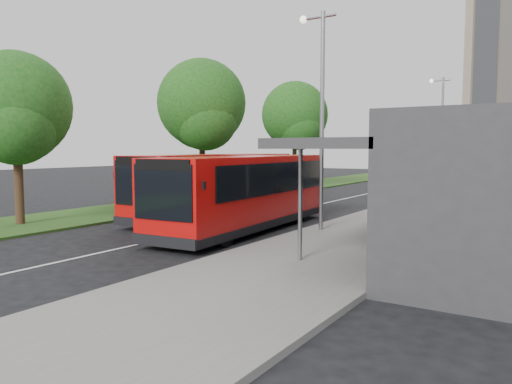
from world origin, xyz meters
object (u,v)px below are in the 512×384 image
at_px(lamp_post_near, 320,107).
at_px(bus_second, 216,185).
at_px(tree_near, 17,114).
at_px(tree_mid, 202,109).
at_px(bollard, 435,187).
at_px(car_near, 453,173).
at_px(bus_main, 246,192).
at_px(car_far, 437,170).
at_px(tree_far, 295,119).
at_px(litter_bin, 423,201).
at_px(lamp_post_far, 441,127).

relative_size(lamp_post_near, bus_second, 0.77).
relative_size(tree_near, tree_mid, 0.83).
bearing_deg(bollard, car_near, 97.74).
height_order(tree_near, bus_main, tree_near).
bearing_deg(tree_mid, car_far, 80.58).
xyz_separation_m(bollard, car_far, (-5.69, 26.41, -0.02)).
xyz_separation_m(tree_near, bollard, (11.63, 21.42, -3.92)).
bearing_deg(lamp_post_near, car_far, 96.89).
relative_size(tree_far, lamp_post_near, 1.07).
distance_m(tree_near, car_near, 42.84).
bearing_deg(lamp_post_near, car_near, 93.51).
relative_size(bus_main, bus_second, 1.00).
height_order(lamp_post_near, litter_bin, lamp_post_near).
height_order(tree_near, car_near, tree_near).
height_order(tree_near, bus_second, tree_near).
xyz_separation_m(tree_near, tree_mid, (-0.00, 12.00, 0.96)).
xyz_separation_m(bus_main, bus_second, (-3.24, 2.34, 0.01)).
relative_size(tree_near, car_near, 1.90).
xyz_separation_m(tree_near, car_far, (5.95, 47.83, -3.94)).
bearing_deg(tree_mid, tree_near, -90.00).
xyz_separation_m(tree_near, litter_bin, (13.02, 12.88, -3.97)).
bearing_deg(tree_far, bollard, -12.52).
distance_m(tree_mid, bus_second, 8.66).
height_order(tree_near, tree_mid, tree_mid).
distance_m(litter_bin, car_far, 35.66).
distance_m(lamp_post_far, car_near, 17.42).
distance_m(tree_far, lamp_post_far, 11.20).
bearing_deg(bollard, tree_far, 167.48).
relative_size(lamp_post_near, bus_main, 0.77).
bearing_deg(tree_mid, bus_second, -47.07).
relative_size(lamp_post_far, bus_second, 0.77).
bearing_deg(tree_near, tree_mid, 90.00).
bearing_deg(bus_main, tree_mid, 132.95).
relative_size(lamp_post_far, bus_main, 0.77).
xyz_separation_m(tree_far, bus_main, (8.45, -19.94, -4.06)).
height_order(litter_bin, bollard, bollard).
height_order(lamp_post_near, car_near, lamp_post_near).
height_order(lamp_post_far, litter_bin, lamp_post_far).
bearing_deg(tree_mid, litter_bin, 3.87).
xyz_separation_m(litter_bin, bollard, (-1.39, 8.54, 0.05)).
bearing_deg(lamp_post_near, lamp_post_far, 90.00).
bearing_deg(car_near, tree_near, -98.74).
distance_m(tree_far, bollard, 12.88).
xyz_separation_m(bus_second, car_far, (0.74, 41.43, -0.85)).
bearing_deg(car_near, bus_main, -87.38).
relative_size(tree_mid, lamp_post_far, 1.07).
xyz_separation_m(lamp_post_far, car_near, (-2.26, 16.78, -4.08)).
xyz_separation_m(lamp_post_far, bus_second, (-5.92, -18.55, -3.23)).
relative_size(tree_far, bus_second, 0.83).
distance_m(tree_mid, tree_far, 12.00).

